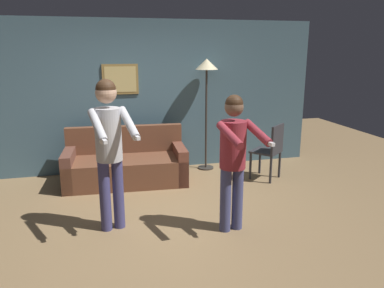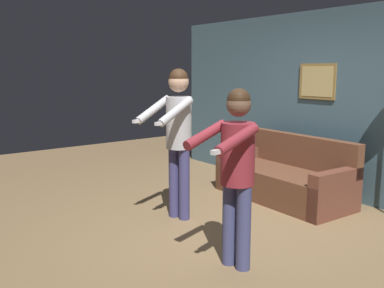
{
  "view_description": "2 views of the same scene",
  "coord_description": "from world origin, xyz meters",
  "px_view_note": "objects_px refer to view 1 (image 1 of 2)",
  "views": [
    {
      "loc": [
        -0.63,
        -4.29,
        2.11
      ],
      "look_at": [
        0.35,
        -0.3,
        1.06
      ],
      "focal_mm": 35.0,
      "sensor_mm": 36.0,
      "label": 1
    },
    {
      "loc": [
        3.45,
        -2.97,
        1.78
      ],
      "look_at": [
        -0.01,
        -0.28,
        1.01
      ],
      "focal_mm": 40.0,
      "sensor_mm": 36.0,
      "label": 2
    }
  ],
  "objects_px": {
    "torchiere_lamp": "(207,75)",
    "dining_chair_distant": "(271,148)",
    "person_standing_right": "(234,152)",
    "couch": "(126,166)",
    "person_standing_left": "(109,141)"
  },
  "relations": [
    {
      "from": "torchiere_lamp",
      "to": "person_standing_left",
      "type": "relative_size",
      "value": 1.09
    },
    {
      "from": "person_standing_left",
      "to": "dining_chair_distant",
      "type": "xyz_separation_m",
      "value": [
        2.59,
        1.19,
        -0.57
      ]
    },
    {
      "from": "person_standing_right",
      "to": "person_standing_left",
      "type": "bearing_deg",
      "value": 165.13
    },
    {
      "from": "torchiere_lamp",
      "to": "couch",
      "type": "bearing_deg",
      "value": -165.27
    },
    {
      "from": "person_standing_right",
      "to": "dining_chair_distant",
      "type": "relative_size",
      "value": 1.74
    },
    {
      "from": "dining_chair_distant",
      "to": "person_standing_left",
      "type": "bearing_deg",
      "value": -155.32
    },
    {
      "from": "torchiere_lamp",
      "to": "dining_chair_distant",
      "type": "xyz_separation_m",
      "value": [
        0.87,
        -0.81,
        -1.15
      ]
    },
    {
      "from": "torchiere_lamp",
      "to": "person_standing_left",
      "type": "height_order",
      "value": "torchiere_lamp"
    },
    {
      "from": "person_standing_right",
      "to": "dining_chair_distant",
      "type": "xyz_separation_m",
      "value": [
        1.22,
        1.56,
        -0.44
      ]
    },
    {
      "from": "dining_chair_distant",
      "to": "person_standing_right",
      "type": "bearing_deg",
      "value": -128.21
    },
    {
      "from": "couch",
      "to": "torchiere_lamp",
      "type": "xyz_separation_m",
      "value": [
        1.45,
        0.38,
        1.4
      ]
    },
    {
      "from": "torchiere_lamp",
      "to": "person_standing_right",
      "type": "relative_size",
      "value": 1.2
    },
    {
      "from": "couch",
      "to": "person_standing_left",
      "type": "xyz_separation_m",
      "value": [
        -0.27,
        -1.62,
        0.82
      ]
    },
    {
      "from": "torchiere_lamp",
      "to": "person_standing_right",
      "type": "distance_m",
      "value": 2.5
    },
    {
      "from": "torchiere_lamp",
      "to": "dining_chair_distant",
      "type": "bearing_deg",
      "value": -43.05
    }
  ]
}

